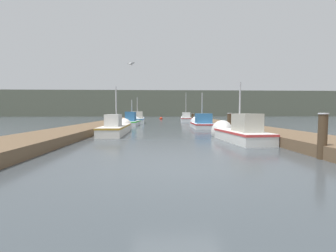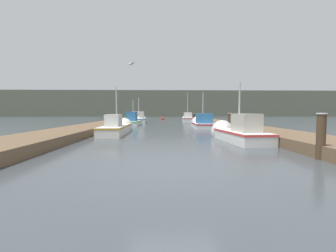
# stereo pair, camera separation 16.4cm
# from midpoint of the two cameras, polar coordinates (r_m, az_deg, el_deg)

# --- Properties ---
(ground_plane) EXTENTS (200.00, 200.00, 0.00)m
(ground_plane) POSITION_cam_midpoint_polar(r_m,az_deg,el_deg) (5.73, 2.47, -10.93)
(ground_plane) COLOR #3D4449
(dock_left) EXTENTS (2.67, 40.00, 0.42)m
(dock_left) POSITION_cam_midpoint_polar(r_m,az_deg,el_deg) (22.22, -15.61, 0.33)
(dock_left) COLOR brown
(dock_left) RESTS_ON ground_plane
(dock_right) EXTENTS (2.67, 40.00, 0.42)m
(dock_right) POSITION_cam_midpoint_polar(r_m,az_deg,el_deg) (22.43, 14.29, 0.39)
(dock_right) COLOR brown
(dock_right) RESTS_ON ground_plane
(distant_shore_ridge) EXTENTS (120.00, 16.00, 7.90)m
(distant_shore_ridge) POSITION_cam_midpoint_polar(r_m,az_deg,el_deg) (75.66, -1.36, 5.55)
(distant_shore_ridge) COLOR #565B4C
(distant_shore_ridge) RESTS_ON ground_plane
(fishing_boat_0) EXTENTS (1.80, 4.52, 3.30)m
(fishing_boat_0) POSITION_cam_midpoint_polar(r_m,az_deg,el_deg) (11.70, 17.63, -1.58)
(fishing_boat_0) COLOR silver
(fishing_boat_0) RESTS_ON ground_plane
(fishing_boat_1) EXTENTS (1.41, 6.22, 3.44)m
(fishing_boat_1) POSITION_cam_midpoint_polar(r_m,az_deg,el_deg) (15.55, -12.32, -0.36)
(fishing_boat_1) COLOR silver
(fishing_boat_1) RESTS_ON ground_plane
(fishing_boat_2) EXTENTS (1.84, 4.99, 3.71)m
(fishing_boat_2) POSITION_cam_midpoint_polar(r_m,az_deg,el_deg) (20.67, 8.91, 0.66)
(fishing_boat_2) COLOR silver
(fishing_boat_2) RESTS_ON ground_plane
(fishing_boat_3) EXTENTS (1.55, 5.01, 3.13)m
(fishing_boat_3) POSITION_cam_midpoint_polar(r_m,az_deg,el_deg) (24.44, -8.59, 1.21)
(fishing_boat_3) COLOR silver
(fishing_boat_3) RESTS_ON ground_plane
(fishing_boat_4) EXTENTS (2.01, 6.10, 3.79)m
(fishing_boat_4) POSITION_cam_midpoint_polar(r_m,az_deg,el_deg) (29.32, -7.24, 1.73)
(fishing_boat_4) COLOR silver
(fishing_boat_4) RESTS_ON ground_plane
(fishing_boat_5) EXTENTS (1.85, 6.05, 4.64)m
(fishing_boat_5) POSITION_cam_midpoint_polar(r_m,az_deg,el_deg) (33.51, 5.07, 1.89)
(fishing_boat_5) COLOR silver
(fishing_boat_5) RESTS_ON ground_plane
(mooring_piling_0) EXTENTS (0.29, 0.29, 1.41)m
(mooring_piling_0) POSITION_cam_midpoint_polar(r_m,az_deg,el_deg) (8.21, 34.81, -2.12)
(mooring_piling_0) COLOR #473523
(mooring_piling_0) RESTS_ON ground_plane
(mooring_piling_1) EXTENTS (0.29, 0.29, 1.03)m
(mooring_piling_1) POSITION_cam_midpoint_polar(r_m,az_deg,el_deg) (32.16, -8.86, 1.96)
(mooring_piling_1) COLOR #473523
(mooring_piling_1) RESTS_ON ground_plane
(mooring_piling_2) EXTENTS (0.31, 0.31, 1.19)m
(mooring_piling_2) POSITION_cam_midpoint_polar(r_m,az_deg,el_deg) (32.42, 6.79, 2.14)
(mooring_piling_2) COLOR #473523
(mooring_piling_2) RESTS_ON ground_plane
(mooring_piling_3) EXTENTS (0.32, 0.32, 1.35)m
(mooring_piling_3) POSITION_cam_midpoint_polar(r_m,az_deg,el_deg) (16.47, 15.68, 0.86)
(mooring_piling_3) COLOR #473523
(mooring_piling_3) RESTS_ON ground_plane
(channel_buoy) EXTENTS (0.58, 0.58, 1.08)m
(channel_buoy) POSITION_cam_midpoint_polar(r_m,az_deg,el_deg) (41.77, -1.21, 1.89)
(channel_buoy) COLOR red
(channel_buoy) RESTS_ON ground_plane
(seagull_lead) EXTENTS (0.49, 0.45, 0.12)m
(seagull_lead) POSITION_cam_midpoint_polar(r_m,az_deg,el_deg) (13.51, -9.13, 15.27)
(seagull_lead) COLOR white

